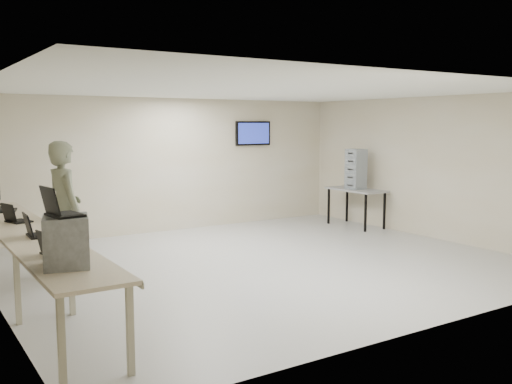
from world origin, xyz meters
TOP-DOWN VIEW (x-y plane):
  - room at (0.03, 0.06)m, footprint 8.01×7.01m
  - workbench at (-3.59, 0.00)m, footprint 0.76×6.00m
  - equipment_box at (-3.65, -2.14)m, footprint 0.51×0.56m
  - laptop_on_box at (-3.71, -2.14)m, footprint 0.35×0.40m
  - laptop_0 at (-3.66, -1.58)m, footprint 0.33×0.37m
  - laptop_1 at (-3.60, -0.45)m, footprint 0.32×0.38m
  - laptop_2 at (-3.61, 0.77)m, footprint 0.38×0.41m
  - laptop_3 at (-3.59, 1.93)m, footprint 0.41×0.45m
  - soldier at (-2.89, 0.92)m, footprint 0.57×0.79m
  - side_table at (3.60, 1.71)m, footprint 0.65×1.40m
  - storage_bins at (3.58, 1.71)m, footprint 0.33×0.37m

SIDE VIEW (x-z plane):
  - side_table at x=3.60m, z-range 0.35..1.18m
  - workbench at x=-3.59m, z-range 0.38..1.28m
  - laptop_0 at x=-3.66m, z-range 0.84..1.10m
  - laptop_2 at x=-3.61m, z-range 0.83..1.10m
  - laptop_1 at x=-3.60m, z-range 0.83..1.12m
  - laptop_3 at x=-3.59m, z-range 0.83..1.13m
  - soldier at x=-2.89m, z-range 0.00..2.02m
  - equipment_box at x=-3.65m, z-range 0.90..1.39m
  - storage_bins at x=3.58m, z-range 0.84..1.72m
  - room at x=0.03m, z-range 0.01..2.82m
  - laptop_on_box at x=-3.71m, z-range 1.32..1.61m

